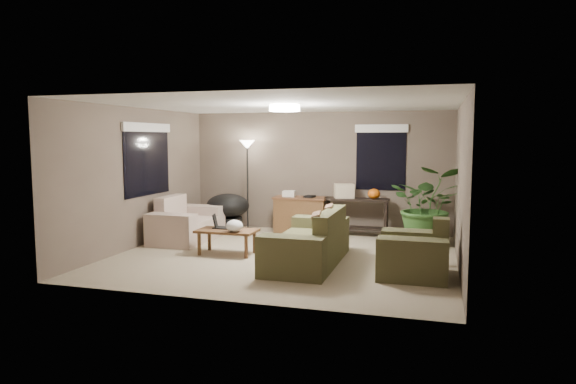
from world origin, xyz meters
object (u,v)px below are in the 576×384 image
(papasan_chair, at_px, (228,209))
(cat_scratching_post, at_px, (431,251))
(main_sofa, at_px, (310,245))
(loveseat, at_px, (186,225))
(console_table, at_px, (356,214))
(houseplant, at_px, (428,214))
(coffee_table, at_px, (227,233))
(floor_lamp, at_px, (247,155))
(armchair, at_px, (414,256))
(desk, at_px, (301,215))

(papasan_chair, xyz_separation_m, cat_scratching_post, (4.14, -1.79, -0.25))
(main_sofa, xyz_separation_m, loveseat, (-2.74, 1.12, 0.00))
(console_table, relative_size, cat_scratching_post, 2.60)
(papasan_chair, height_order, houseplant, houseplant)
(coffee_table, bearing_deg, loveseat, 144.63)
(main_sofa, xyz_separation_m, console_table, (0.32, 2.57, 0.14))
(coffee_table, height_order, floor_lamp, floor_lamp)
(armchair, height_order, console_table, armchair)
(desk, height_order, console_table, same)
(main_sofa, bearing_deg, loveseat, 157.80)
(loveseat, distance_m, houseplant, 4.56)
(loveseat, xyz_separation_m, papasan_chair, (0.41, 1.11, 0.17))
(console_table, bearing_deg, floor_lamp, 179.94)
(console_table, distance_m, papasan_chair, 2.67)
(coffee_table, bearing_deg, main_sofa, -9.13)
(floor_lamp, bearing_deg, main_sofa, -51.92)
(houseplant, height_order, cat_scratching_post, houseplant)
(main_sofa, distance_m, coffee_table, 1.52)
(coffee_table, bearing_deg, houseplant, 28.76)
(coffee_table, xyz_separation_m, houseplant, (3.23, 1.77, 0.21))
(console_table, xyz_separation_m, houseplant, (1.41, -0.55, 0.13))
(floor_lamp, bearing_deg, cat_scratching_post, -29.20)
(desk, xyz_separation_m, houseplant, (2.54, -0.47, 0.19))
(main_sofa, distance_m, desk, 2.62)
(loveseat, height_order, desk, loveseat)
(loveseat, distance_m, floor_lamp, 2.08)
(armchair, distance_m, papasan_chair, 4.67)
(loveseat, bearing_deg, cat_scratching_post, -8.57)
(coffee_table, bearing_deg, cat_scratching_post, 3.27)
(armchair, xyz_separation_m, houseplant, (0.13, 2.32, 0.27))
(houseplant, bearing_deg, cat_scratching_post, -87.02)
(console_table, bearing_deg, loveseat, -154.66)
(armchair, relative_size, desk, 0.91)
(armchair, relative_size, coffee_table, 1.00)
(console_table, bearing_deg, main_sofa, -97.19)
(main_sofa, distance_m, floor_lamp, 3.51)
(coffee_table, relative_size, cat_scratching_post, 2.00)
(armchair, bearing_deg, papasan_chair, 147.23)
(coffee_table, height_order, desk, desk)
(papasan_chair, bearing_deg, armchair, -32.77)
(loveseat, distance_m, armchair, 4.56)
(desk, relative_size, houseplant, 0.75)
(main_sofa, xyz_separation_m, armchair, (1.60, -0.30, 0.00))
(main_sofa, relative_size, desk, 2.00)
(console_table, relative_size, houseplant, 0.89)
(main_sofa, bearing_deg, coffee_table, 170.87)
(armchair, distance_m, floor_lamp, 4.79)
(desk, bearing_deg, main_sofa, -71.87)
(console_table, distance_m, floor_lamp, 2.61)
(coffee_table, distance_m, houseplant, 3.69)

